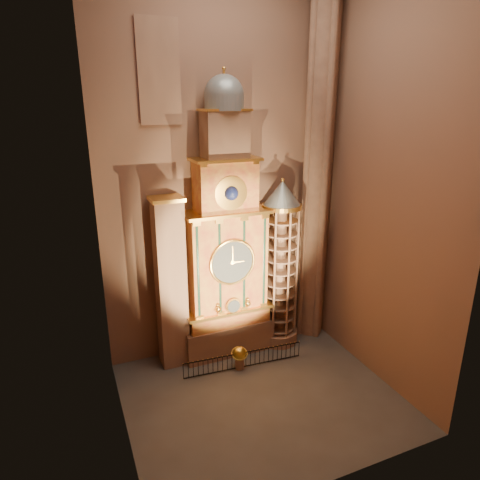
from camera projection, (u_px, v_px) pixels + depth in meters
name	position (u px, v px, depth m)	size (l,w,h in m)	color
floor	(261.00, 396.00, 22.95)	(14.00, 14.00, 0.00)	#383330
wall_back	(219.00, 175.00, 24.78)	(22.00, 22.00, 0.00)	brown
wall_left	(106.00, 210.00, 16.93)	(22.00, 22.00, 0.00)	brown
wall_right	(386.00, 184.00, 22.12)	(22.00, 22.00, 0.00)	brown
astronomical_clock	(226.00, 251.00, 25.22)	(5.60, 2.41, 16.70)	#8C634C
portrait_tower	(171.00, 284.00, 24.45)	(1.80, 1.60, 10.20)	#8C634C
stair_turret	(280.00, 266.00, 26.72)	(2.50, 2.50, 10.80)	#8C634C
gothic_pier	(318.00, 171.00, 26.17)	(2.04, 2.04, 22.00)	#8C634C
stained_glass_window	(159.00, 72.00, 21.81)	(2.20, 0.14, 5.20)	navy
celestial_globe	(239.00, 356.00, 25.10)	(1.14, 1.10, 1.41)	#8C634C
iron_railing	(244.00, 360.00, 25.23)	(7.20, 0.58, 1.00)	black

